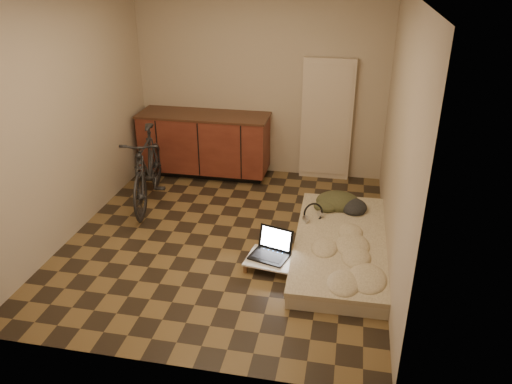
% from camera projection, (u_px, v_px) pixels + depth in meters
% --- Properties ---
extents(room_shell, '(3.50, 4.00, 2.60)m').
position_uv_depth(room_shell, '(224.00, 129.00, 5.15)').
color(room_shell, brown).
rests_on(room_shell, ground).
extents(cabinets, '(1.84, 0.62, 0.91)m').
position_uv_depth(cabinets, '(205.00, 144.00, 7.15)').
color(cabinets, black).
rests_on(cabinets, ground).
extents(appliance_panel, '(0.70, 0.10, 1.70)m').
position_uv_depth(appliance_panel, '(327.00, 120.00, 6.89)').
color(appliance_panel, beige).
rests_on(appliance_panel, ground).
extents(bicycle, '(0.78, 1.71, 1.07)m').
position_uv_depth(bicycle, '(147.00, 164.00, 6.29)').
color(bicycle, black).
rests_on(bicycle, ground).
extents(futon, '(1.05, 2.13, 0.18)m').
position_uv_depth(futon, '(342.00, 246.00, 5.36)').
color(futon, '#C1B49A').
rests_on(futon, ground).
extents(clothing_pile, '(0.56, 0.47, 0.22)m').
position_uv_depth(clothing_pile, '(342.00, 198.00, 5.96)').
color(clothing_pile, '#393A22').
rests_on(clothing_pile, futon).
extents(headphones, '(0.36, 0.35, 0.18)m').
position_uv_depth(headphones, '(313.00, 212.00, 5.67)').
color(headphones, black).
rests_on(headphones, futon).
extents(lap_desk, '(0.69, 0.50, 0.11)m').
position_uv_depth(lap_desk, '(278.00, 260.00, 5.10)').
color(lap_desk, brown).
rests_on(lap_desk, ground).
extents(laptop, '(0.45, 0.43, 0.26)m').
position_uv_depth(laptop, '(271.00, 250.00, 5.15)').
color(laptop, black).
rests_on(laptop, lap_desk).
extents(mouse, '(0.07, 0.10, 0.03)m').
position_uv_depth(mouse, '(300.00, 267.00, 4.95)').
color(mouse, silver).
rests_on(mouse, lap_desk).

